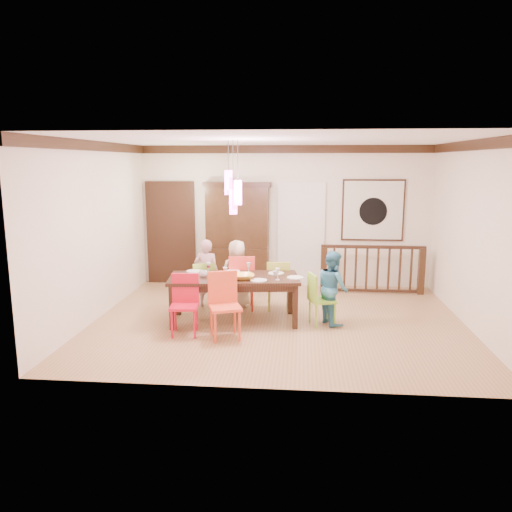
# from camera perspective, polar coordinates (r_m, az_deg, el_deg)

# --- Properties ---
(floor) EXTENTS (6.00, 6.00, 0.00)m
(floor) POSITION_cam_1_polar(r_m,az_deg,el_deg) (8.26, 2.52, -7.42)
(floor) COLOR #9D754C
(floor) RESTS_ON ground
(ceiling) EXTENTS (6.00, 6.00, 0.00)m
(ceiling) POSITION_cam_1_polar(r_m,az_deg,el_deg) (7.85, 2.70, 13.12)
(ceiling) COLOR white
(ceiling) RESTS_ON wall_back
(wall_back) EXTENTS (6.00, 0.00, 6.00)m
(wall_back) POSITION_cam_1_polar(r_m,az_deg,el_deg) (10.41, 3.26, 4.53)
(wall_back) COLOR silver
(wall_back) RESTS_ON floor
(wall_left) EXTENTS (0.00, 5.00, 5.00)m
(wall_left) POSITION_cam_1_polar(r_m,az_deg,el_deg) (8.60, -17.80, 2.73)
(wall_left) COLOR silver
(wall_left) RESTS_ON floor
(wall_right) EXTENTS (0.00, 5.00, 5.00)m
(wall_right) POSITION_cam_1_polar(r_m,az_deg,el_deg) (8.35, 23.66, 2.10)
(wall_right) COLOR silver
(wall_right) RESTS_ON floor
(crown_molding) EXTENTS (6.00, 5.00, 0.16)m
(crown_molding) POSITION_cam_1_polar(r_m,az_deg,el_deg) (7.85, 2.69, 12.53)
(crown_molding) COLOR black
(crown_molding) RESTS_ON wall_back
(panel_door) EXTENTS (1.04, 0.07, 2.24)m
(panel_door) POSITION_cam_1_polar(r_m,az_deg,el_deg) (10.76, -9.66, 2.45)
(panel_door) COLOR black
(panel_door) RESTS_ON wall_back
(white_doorway) EXTENTS (0.97, 0.05, 2.22)m
(white_doorway) POSITION_cam_1_polar(r_m,az_deg,el_deg) (10.42, 5.16, 2.29)
(white_doorway) COLOR silver
(white_doorway) RESTS_ON wall_back
(painting) EXTENTS (1.25, 0.06, 1.25)m
(painting) POSITION_cam_1_polar(r_m,az_deg,el_deg) (10.45, 13.22, 5.11)
(painting) COLOR black
(painting) RESTS_ON wall_back
(pendant_cluster) EXTENTS (0.27, 0.21, 1.14)m
(pendant_cluster) POSITION_cam_1_polar(r_m,az_deg,el_deg) (7.85, -2.61, 7.32)
(pendant_cluster) COLOR #EC47B6
(pendant_cluster) RESTS_ON ceiling
(dining_table) EXTENTS (2.17, 1.18, 0.75)m
(dining_table) POSITION_cam_1_polar(r_m,az_deg,el_deg) (8.07, -2.53, -2.95)
(dining_table) COLOR black
(dining_table) RESTS_ON floor
(chair_far_left) EXTENTS (0.49, 0.49, 0.84)m
(chair_far_left) POSITION_cam_1_polar(r_m,az_deg,el_deg) (8.89, -6.14, -2.93)
(chair_far_left) COLOR #9ACE40
(chair_far_left) RESTS_ON floor
(chair_far_mid) EXTENTS (0.51, 0.51, 0.99)m
(chair_far_mid) POSITION_cam_1_polar(r_m,az_deg,el_deg) (8.76, -1.67, -2.52)
(chair_far_mid) COLOR red
(chair_far_mid) RESTS_ON floor
(chair_far_right) EXTENTS (0.41, 0.41, 0.89)m
(chair_far_right) POSITION_cam_1_polar(r_m,az_deg,el_deg) (8.76, 2.60, -2.91)
(chair_far_right) COLOR #9AA934
(chair_far_right) RESTS_ON floor
(chair_near_left) EXTENTS (0.45, 0.45, 0.91)m
(chair_near_left) POSITION_cam_1_polar(r_m,az_deg,el_deg) (7.55, -8.22, -5.15)
(chair_near_left) COLOR red
(chair_near_left) RESTS_ON floor
(chair_near_mid) EXTENTS (0.56, 0.56, 0.97)m
(chair_near_mid) POSITION_cam_1_polar(r_m,az_deg,el_deg) (7.33, -3.56, -5.24)
(chair_near_mid) COLOR #EA4C2C
(chair_near_mid) RESTS_ON floor
(chair_end_right) EXTENTS (0.48, 0.48, 0.84)m
(chair_end_right) POSITION_cam_1_polar(r_m,az_deg,el_deg) (7.99, 7.60, -4.52)
(chair_end_right) COLOR #80C030
(chair_end_right) RESTS_ON floor
(china_hutch) EXTENTS (1.37, 0.46, 2.16)m
(china_hutch) POSITION_cam_1_polar(r_m,az_deg,el_deg) (10.33, -2.12, 2.46)
(china_hutch) COLOR black
(china_hutch) RESTS_ON floor
(balustrade) EXTENTS (2.02, 0.12, 0.96)m
(balustrade) POSITION_cam_1_polar(r_m,az_deg,el_deg) (10.10, 13.14, -1.39)
(balustrade) COLOR black
(balustrade) RESTS_ON floor
(person_far_left) EXTENTS (0.45, 0.30, 1.22)m
(person_far_left) POSITION_cam_1_polar(r_m,az_deg,el_deg) (8.95, -5.66, -1.97)
(person_far_left) COLOR #DCA7B5
(person_far_left) RESTS_ON floor
(person_far_mid) EXTENTS (0.69, 0.56, 1.21)m
(person_far_mid) POSITION_cam_1_polar(r_m,az_deg,el_deg) (8.89, -2.18, -2.04)
(person_far_mid) COLOR beige
(person_far_mid) RESTS_ON floor
(person_end_right) EXTENTS (0.64, 0.71, 1.19)m
(person_end_right) POSITION_cam_1_polar(r_m,az_deg,el_deg) (8.07, 8.77, -3.58)
(person_end_right) COLOR teal
(person_end_right) RESTS_ON floor
(serving_bowl) EXTENTS (0.43, 0.43, 0.08)m
(serving_bowl) POSITION_cam_1_polar(r_m,az_deg,el_deg) (7.86, -1.46, -2.36)
(serving_bowl) COLOR gold
(serving_bowl) RESTS_ON dining_table
(small_bowl) EXTENTS (0.23, 0.23, 0.06)m
(small_bowl) POSITION_cam_1_polar(r_m,az_deg,el_deg) (8.05, -3.41, -2.16)
(small_bowl) COLOR white
(small_bowl) RESTS_ON dining_table
(cup_left) EXTENTS (0.13, 0.13, 0.10)m
(cup_left) POSITION_cam_1_polar(r_m,az_deg,el_deg) (8.05, -6.04, -2.04)
(cup_left) COLOR silver
(cup_left) RESTS_ON dining_table
(cup_right) EXTENTS (0.12, 0.12, 0.09)m
(cup_right) POSITION_cam_1_polar(r_m,az_deg,el_deg) (8.07, 2.22, -2.01)
(cup_right) COLOR silver
(cup_right) RESTS_ON dining_table
(plate_far_left) EXTENTS (0.26, 0.26, 0.01)m
(plate_far_left) POSITION_cam_1_polar(r_m,az_deg,el_deg) (8.46, -7.09, -1.73)
(plate_far_left) COLOR white
(plate_far_left) RESTS_ON dining_table
(plate_far_mid) EXTENTS (0.26, 0.26, 0.01)m
(plate_far_mid) POSITION_cam_1_polar(r_m,az_deg,el_deg) (8.39, -2.70, -1.76)
(plate_far_mid) COLOR white
(plate_far_mid) RESTS_ON dining_table
(plate_far_right) EXTENTS (0.26, 0.26, 0.01)m
(plate_far_right) POSITION_cam_1_polar(r_m,az_deg,el_deg) (8.25, 2.32, -1.98)
(plate_far_right) COLOR white
(plate_far_right) RESTS_ON dining_table
(plate_near_left) EXTENTS (0.26, 0.26, 0.01)m
(plate_near_left) POSITION_cam_1_polar(r_m,az_deg,el_deg) (7.89, -7.48, -2.65)
(plate_near_left) COLOR white
(plate_near_left) RESTS_ON dining_table
(plate_near_mid) EXTENTS (0.26, 0.26, 0.01)m
(plate_near_mid) POSITION_cam_1_polar(r_m,az_deg,el_deg) (7.76, 0.32, -2.80)
(plate_near_mid) COLOR white
(plate_near_mid) RESTS_ON dining_table
(plate_end_right) EXTENTS (0.26, 0.26, 0.01)m
(plate_end_right) POSITION_cam_1_polar(r_m,az_deg,el_deg) (7.97, 4.49, -2.46)
(plate_end_right) COLOR white
(plate_end_right) RESTS_ON dining_table
(wine_glass_a) EXTENTS (0.08, 0.08, 0.19)m
(wine_glass_a) POSITION_cam_1_polar(r_m,az_deg,el_deg) (8.25, -5.45, -1.40)
(wine_glass_a) COLOR #590C19
(wine_glass_a) RESTS_ON dining_table
(wine_glass_b) EXTENTS (0.08, 0.08, 0.19)m
(wine_glass_b) POSITION_cam_1_polar(r_m,az_deg,el_deg) (8.20, -0.84, -1.42)
(wine_glass_b) COLOR silver
(wine_glass_b) RESTS_ON dining_table
(wine_glass_c) EXTENTS (0.08, 0.08, 0.19)m
(wine_glass_c) POSITION_cam_1_polar(r_m,az_deg,el_deg) (7.85, -3.54, -1.99)
(wine_glass_c) COLOR #590C19
(wine_glass_c) RESTS_ON dining_table
(wine_glass_d) EXTENTS (0.08, 0.08, 0.19)m
(wine_glass_d) POSITION_cam_1_polar(r_m,az_deg,el_deg) (7.80, 2.48, -2.07)
(wine_glass_d) COLOR silver
(wine_glass_d) RESTS_ON dining_table
(napkin) EXTENTS (0.18, 0.14, 0.01)m
(napkin) POSITION_cam_1_polar(r_m,az_deg,el_deg) (7.77, -3.72, -2.80)
(napkin) COLOR #D83359
(napkin) RESTS_ON dining_table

